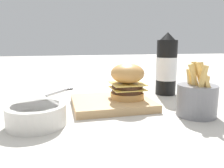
{
  "coord_description": "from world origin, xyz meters",
  "views": [
    {
      "loc": [
        0.14,
        0.68,
        0.2
      ],
      "look_at": [
        -0.03,
        0.02,
        0.07
      ],
      "focal_mm": 35.0,
      "sensor_mm": 36.0,
      "label": 1
    }
  ],
  "objects_px": {
    "burger": "(127,81)",
    "fries_basket": "(197,99)",
    "side_bowl": "(37,115)",
    "ketchup_bottle": "(166,66)",
    "spoon": "(66,89)",
    "serving_board": "(112,103)"
  },
  "relations": [
    {
      "from": "burger",
      "to": "fries_basket",
      "type": "bearing_deg",
      "value": 136.59
    },
    {
      "from": "side_bowl",
      "to": "fries_basket",
      "type": "bearing_deg",
      "value": 175.94
    },
    {
      "from": "ketchup_bottle",
      "to": "spoon",
      "type": "bearing_deg",
      "value": -22.81
    },
    {
      "from": "side_bowl",
      "to": "burger",
      "type": "bearing_deg",
      "value": -156.77
    },
    {
      "from": "ketchup_bottle",
      "to": "side_bowl",
      "type": "height_order",
      "value": "ketchup_bottle"
    },
    {
      "from": "serving_board",
      "to": "burger",
      "type": "distance_m",
      "value": 0.09
    },
    {
      "from": "serving_board",
      "to": "burger",
      "type": "xyz_separation_m",
      "value": [
        -0.05,
        -0.0,
        0.07
      ]
    },
    {
      "from": "ketchup_bottle",
      "to": "fries_basket",
      "type": "bearing_deg",
      "value": 80.95
    },
    {
      "from": "serving_board",
      "to": "side_bowl",
      "type": "bearing_deg",
      "value": 27.69
    },
    {
      "from": "fries_basket",
      "to": "serving_board",
      "type": "bearing_deg",
      "value": -35.21
    },
    {
      "from": "serving_board",
      "to": "spoon",
      "type": "xyz_separation_m",
      "value": [
        0.14,
        -0.28,
        -0.01
      ]
    },
    {
      "from": "burger",
      "to": "side_bowl",
      "type": "bearing_deg",
      "value": 23.23
    },
    {
      "from": "burger",
      "to": "spoon",
      "type": "relative_size",
      "value": 0.79
    },
    {
      "from": "fries_basket",
      "to": "side_bowl",
      "type": "distance_m",
      "value": 0.43
    },
    {
      "from": "serving_board",
      "to": "ketchup_bottle",
      "type": "bearing_deg",
      "value": -154.94
    },
    {
      "from": "side_bowl",
      "to": "serving_board",
      "type": "bearing_deg",
      "value": -152.31
    },
    {
      "from": "spoon",
      "to": "burger",
      "type": "bearing_deg",
      "value": -106.71
    },
    {
      "from": "fries_basket",
      "to": "spoon",
      "type": "xyz_separation_m",
      "value": [
        0.34,
        -0.43,
        -0.04
      ]
    },
    {
      "from": "serving_board",
      "to": "side_bowl",
      "type": "relative_size",
      "value": 1.72
    },
    {
      "from": "serving_board",
      "to": "burger",
      "type": "relative_size",
      "value": 2.17
    },
    {
      "from": "burger",
      "to": "fries_basket",
      "type": "relative_size",
      "value": 0.75
    },
    {
      "from": "serving_board",
      "to": "spoon",
      "type": "bearing_deg",
      "value": -63.96
    }
  ]
}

